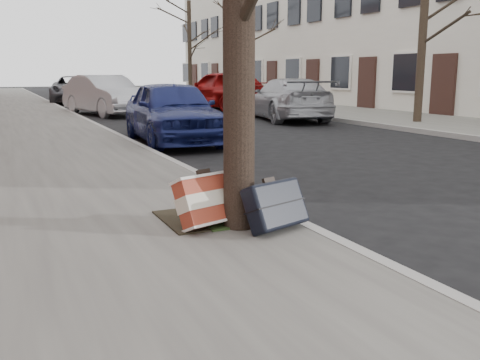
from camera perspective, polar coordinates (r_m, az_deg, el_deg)
name	(u,v)px	position (r m, az deg, el deg)	size (l,w,h in m)	color
ground	(459,238)	(5.30, 22.37, -5.77)	(120.00, 120.00, 0.00)	black
far_sidewalk	(310,109)	(21.79, 7.53, 7.52)	(4.00, 70.00, 0.12)	gray
house_far	(403,24)	(25.84, 17.00, 15.59)	(6.70, 40.00, 7.20)	beige
dirt_patch	(207,217)	(5.12, -3.51, -4.00)	(0.85, 0.85, 0.01)	black
suitcase_red	(210,200)	(4.80, -3.19, -2.16)	(0.63, 0.17, 0.45)	maroon
suitcase_navy	(275,205)	(4.68, 3.79, -2.66)	(0.59, 0.19, 0.42)	black
car_near_front	(173,111)	(11.58, -7.20, 7.28)	(1.60, 3.96, 1.35)	#141B53
car_near_mid	(105,95)	(19.73, -14.16, 8.77)	(1.49, 4.28, 1.41)	#ACAEB4
car_near_back	(74,90)	(28.13, -17.28, 9.20)	(2.22, 4.81, 1.34)	#3C3C41
car_far_front	(287,99)	(17.18, 5.04, 8.57)	(1.84, 4.53, 1.32)	#98999F
car_far_back	(222,90)	(22.00, -1.95, 9.59)	(1.90, 4.73, 1.61)	maroon
tree_far_a	(423,24)	(16.15, 18.98, 15.50)	(0.23, 0.23, 5.39)	black
tree_far_b	(244,51)	(25.85, 0.48, 13.56)	(0.22, 0.22, 4.71)	black
tree_far_c	(190,49)	(33.01, -5.39, 13.76)	(0.23, 0.23, 5.54)	black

